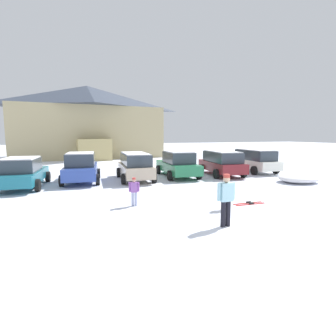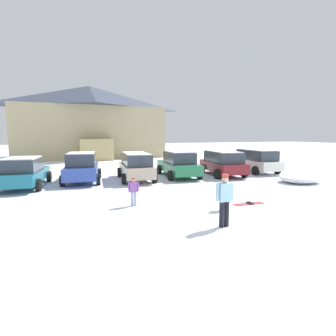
{
  "view_description": "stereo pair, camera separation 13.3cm",
  "coord_description": "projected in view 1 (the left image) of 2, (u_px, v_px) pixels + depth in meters",
  "views": [
    {
      "loc": [
        -5.27,
        -5.09,
        2.87
      ],
      "look_at": [
        -0.9,
        6.78,
        1.26
      ],
      "focal_mm": 28.0,
      "sensor_mm": 36.0,
      "label": 1
    },
    {
      "loc": [
        -5.15,
        -5.14,
        2.87
      ],
      "look_at": [
        -0.9,
        6.78,
        1.26
      ],
      "focal_mm": 28.0,
      "sensor_mm": 36.0,
      "label": 2
    }
  ],
  "objects": [
    {
      "name": "parked_blue_hatchback",
      "position": [
        81.0,
        167.0,
        15.87
      ],
      "size": [
        2.52,
        4.3,
        1.81
      ],
      "color": "#2F489E",
      "rests_on": "ground"
    },
    {
      "name": "parked_maroon_van",
      "position": [
        222.0,
        162.0,
        18.57
      ],
      "size": [
        2.56,
        4.54,
        1.73
      ],
      "color": "maroon",
      "rests_on": "ground"
    },
    {
      "name": "skier_child_in_orange_jacket",
      "position": [
        226.0,
        195.0,
        10.06
      ],
      "size": [
        0.25,
        0.32,
        0.99
      ],
      "color": "#A3B1C3",
      "rests_on": "ground"
    },
    {
      "name": "skier_adult_in_blue_parka",
      "position": [
        226.0,
        197.0,
        8.14
      ],
      "size": [
        0.62,
        0.24,
        1.67
      ],
      "color": "black",
      "rests_on": "ground"
    },
    {
      "name": "plowed_snow_pile",
      "position": [
        299.0,
        178.0,
        15.82
      ],
      "size": [
        2.54,
        2.03,
        0.53
      ],
      "primitive_type": "ellipsoid",
      "color": "white",
      "rests_on": "ground"
    },
    {
      "name": "parked_beige_suv",
      "position": [
        135.0,
        165.0,
        16.63
      ],
      "size": [
        2.28,
        4.47,
        1.73
      ],
      "color": "#BAA58C",
      "rests_on": "ground"
    },
    {
      "name": "pair_of_skis",
      "position": [
        249.0,
        203.0,
        10.93
      ],
      "size": [
        1.38,
        0.33,
        0.08
      ],
      "color": "red",
      "rests_on": "ground"
    },
    {
      "name": "parked_white_suv",
      "position": [
        254.0,
        160.0,
        20.25
      ],
      "size": [
        2.31,
        4.64,
        1.75
      ],
      "color": "white",
      "rests_on": "ground"
    },
    {
      "name": "ski_lodge",
      "position": [
        88.0,
        121.0,
        33.96
      ],
      "size": [
        18.32,
        12.3,
        9.09
      ],
      "color": "tan",
      "rests_on": "ground"
    },
    {
      "name": "skier_child_in_purple_jacket",
      "position": [
        134.0,
        190.0,
        10.55
      ],
      "size": [
        0.42,
        0.23,
        1.16
      ],
      "color": "#9FA8CC",
      "rests_on": "ground"
    },
    {
      "name": "ground",
      "position": [
        288.0,
        244.0,
        6.91
      ],
      "size": [
        160.0,
        160.0,
        0.0
      ],
      "primitive_type": "plane",
      "color": "white"
    },
    {
      "name": "parked_teal_hatchback",
      "position": [
        22.0,
        172.0,
        14.25
      ],
      "size": [
        2.57,
        4.73,
        1.66
      ],
      "color": "#1C6B80",
      "rests_on": "ground"
    },
    {
      "name": "parked_green_coupe",
      "position": [
        178.0,
        164.0,
        17.97
      ],
      "size": [
        2.44,
        4.87,
        1.76
      ],
      "color": "#257449",
      "rests_on": "ground"
    }
  ]
}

